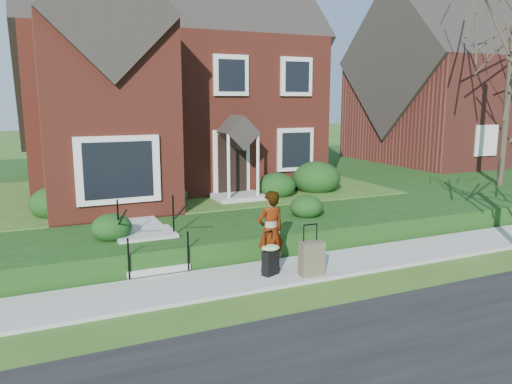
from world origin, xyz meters
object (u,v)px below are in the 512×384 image
suitcase_black (271,258)px  suitcase_olive (312,258)px  woman (270,231)px  front_steps (149,245)px

suitcase_black → suitcase_olive: bearing=-48.5°
woman → suitcase_olive: 1.07m
suitcase_olive → front_steps: bearing=145.6°
woman → suitcase_black: woman is taller
front_steps → suitcase_black: size_ratio=2.07×
woman → suitcase_olive: (0.69, -0.63, -0.53)m
front_steps → woman: (2.31, -1.74, 0.51)m
front_steps → woman: bearing=-36.9°
woman → suitcase_black: bearing=59.0°
suitcase_black → woman: bearing=42.3°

